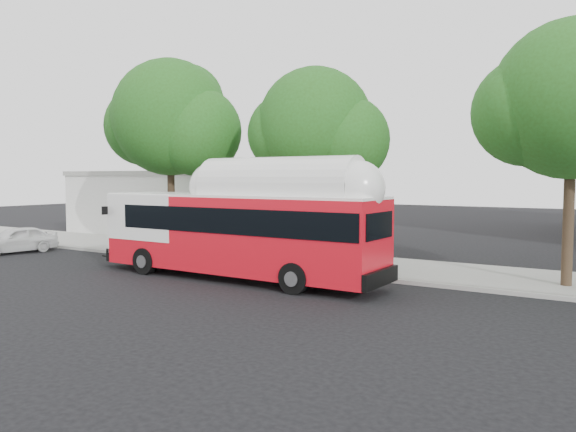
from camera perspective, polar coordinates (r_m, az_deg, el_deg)
name	(u,v)px	position (r m, az deg, el deg)	size (l,w,h in m)	color
ground	(255,291)	(19.30, -3.36, -7.60)	(120.00, 120.00, 0.00)	black
sidewalk	(340,264)	(24.81, 5.31, -4.83)	(60.00, 5.00, 0.15)	gray
curb_strip	(311,272)	(22.54, 2.36, -5.72)	(60.00, 0.30, 0.15)	gray
red_curb_segment	(250,266)	(24.12, -3.89, -5.06)	(10.00, 0.32, 0.16)	maroon
street_tree_left	(178,122)	(28.74, -11.11, 9.37)	(6.67, 5.80, 9.74)	#2D2116
street_tree_mid	(324,130)	(24.48, 3.68, 8.75)	(5.75, 5.00, 8.62)	#2D2116
low_commercial_bldg	(204,202)	(38.60, -8.49, 1.39)	(16.20, 10.20, 4.25)	silver
transit_bus	(239,234)	(21.21, -5.01, -1.85)	(12.51, 2.88, 3.68)	red
parked_car	(16,240)	(31.81, -25.93, -2.17)	(3.99, 1.61, 1.36)	silver
signal_pole	(218,212)	(25.57, -7.13, 0.43)	(0.13, 0.42, 4.48)	red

